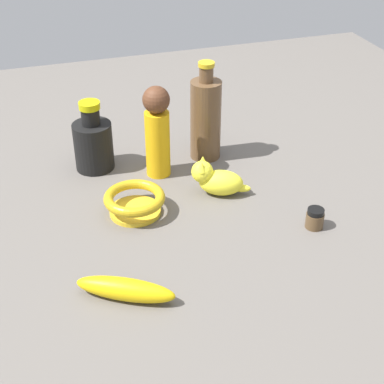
{
  "coord_description": "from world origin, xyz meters",
  "views": [
    {
      "loc": [
        1.02,
        -0.33,
        0.74
      ],
      "look_at": [
        0.0,
        0.0,
        0.04
      ],
      "focal_mm": 54.51,
      "sensor_mm": 36.0,
      "label": 1
    }
  ],
  "objects_px": {
    "cat_figurine": "(216,179)",
    "banana": "(125,289)",
    "person_figure_adult": "(157,130)",
    "bottle_tall": "(206,118)",
    "bowl": "(135,201)",
    "bottle_short": "(93,143)",
    "nail_polish_jar": "(315,218)"
  },
  "relations": [
    {
      "from": "bottle_short",
      "to": "bowl",
      "type": "xyz_separation_m",
      "value": [
        0.23,
        0.05,
        -0.04
      ]
    },
    {
      "from": "bowl",
      "to": "bottle_tall",
      "type": "relative_size",
      "value": 0.54
    },
    {
      "from": "bottle_short",
      "to": "cat_figurine",
      "type": "bearing_deg",
      "value": 50.34
    },
    {
      "from": "bottle_tall",
      "to": "person_figure_adult",
      "type": "bearing_deg",
      "value": -70.64
    },
    {
      "from": "cat_figurine",
      "to": "bowl",
      "type": "xyz_separation_m",
      "value": [
        0.02,
        -0.2,
        -0.01
      ]
    },
    {
      "from": "bottle_tall",
      "to": "bottle_short",
      "type": "bearing_deg",
      "value": -95.82
    },
    {
      "from": "bowl",
      "to": "banana",
      "type": "bearing_deg",
      "value": -16.56
    },
    {
      "from": "nail_polish_jar",
      "to": "banana",
      "type": "distance_m",
      "value": 0.44
    },
    {
      "from": "cat_figurine",
      "to": "banana",
      "type": "xyz_separation_m",
      "value": [
        0.28,
        -0.27,
        -0.02
      ]
    },
    {
      "from": "nail_polish_jar",
      "to": "person_figure_adult",
      "type": "bearing_deg",
      "value": -140.58
    },
    {
      "from": "nail_polish_jar",
      "to": "person_figure_adult",
      "type": "height_order",
      "value": "person_figure_adult"
    },
    {
      "from": "bottle_short",
      "to": "person_figure_adult",
      "type": "distance_m",
      "value": 0.17
    },
    {
      "from": "banana",
      "to": "bottle_short",
      "type": "height_order",
      "value": "bottle_short"
    },
    {
      "from": "cat_figurine",
      "to": "bottle_tall",
      "type": "bearing_deg",
      "value": 169.27
    },
    {
      "from": "nail_polish_jar",
      "to": "banana",
      "type": "height_order",
      "value": "nail_polish_jar"
    },
    {
      "from": "cat_figurine",
      "to": "bottle_tall",
      "type": "relative_size",
      "value": 0.52
    },
    {
      "from": "bottle_short",
      "to": "person_figure_adult",
      "type": "xyz_separation_m",
      "value": [
        0.08,
        0.14,
        0.05
      ]
    },
    {
      "from": "nail_polish_jar",
      "to": "bowl",
      "type": "xyz_separation_m",
      "value": [
        -0.17,
        -0.35,
        0.01
      ]
    },
    {
      "from": "cat_figurine",
      "to": "person_figure_adult",
      "type": "bearing_deg",
      "value": -140.97
    },
    {
      "from": "banana",
      "to": "bottle_tall",
      "type": "height_order",
      "value": "bottle_tall"
    },
    {
      "from": "cat_figurine",
      "to": "bottle_tall",
      "type": "distance_m",
      "value": 0.19
    },
    {
      "from": "nail_polish_jar",
      "to": "bottle_tall",
      "type": "relative_size",
      "value": 0.18
    },
    {
      "from": "nail_polish_jar",
      "to": "bowl",
      "type": "height_order",
      "value": "bowl"
    },
    {
      "from": "nail_polish_jar",
      "to": "bowl",
      "type": "relative_size",
      "value": 0.33
    },
    {
      "from": "person_figure_adult",
      "to": "nail_polish_jar",
      "type": "bearing_deg",
      "value": 39.42
    },
    {
      "from": "bowl",
      "to": "person_figure_adult",
      "type": "distance_m",
      "value": 0.2
    },
    {
      "from": "bottle_tall",
      "to": "bowl",
      "type": "bearing_deg",
      "value": -49.47
    },
    {
      "from": "nail_polish_jar",
      "to": "bottle_tall",
      "type": "height_order",
      "value": "bottle_tall"
    },
    {
      "from": "cat_figurine",
      "to": "bottle_short",
      "type": "relative_size",
      "value": 0.75
    },
    {
      "from": "banana",
      "to": "bottle_short",
      "type": "xyz_separation_m",
      "value": [
        -0.48,
        0.03,
        0.05
      ]
    },
    {
      "from": "nail_polish_jar",
      "to": "cat_figurine",
      "type": "distance_m",
      "value": 0.24
    },
    {
      "from": "bowl",
      "to": "person_figure_adult",
      "type": "xyz_separation_m",
      "value": [
        -0.15,
        0.09,
        0.09
      ]
    }
  ]
}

